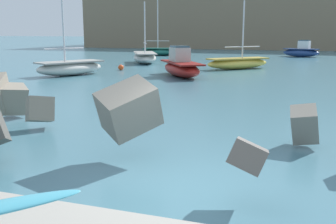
{
  "coord_description": "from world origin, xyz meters",
  "views": [
    {
      "loc": [
        2.08,
        -7.16,
        3.04
      ],
      "look_at": [
        -0.55,
        0.5,
        1.4
      ],
      "focal_mm": 42.8,
      "sensor_mm": 36.0,
      "label": 1
    }
  ],
  "objects": [
    {
      "name": "ground_plane",
      "position": [
        0.0,
        0.0,
        0.0
      ],
      "size": [
        400.0,
        400.0,
        0.0
      ],
      "primitive_type": "plane",
      "color": "#42707F"
    },
    {
      "name": "mooring_buoy_inner",
      "position": [
        -11.7,
        21.56,
        0.22
      ],
      "size": [
        0.44,
        0.44,
        0.44
      ],
      "color": "#E54C1E",
      "rests_on": "ground"
    },
    {
      "name": "boat_mid_right",
      "position": [
        -12.61,
        28.79,
        0.56
      ],
      "size": [
        4.48,
        6.25,
        5.73
      ],
      "color": "beige",
      "rests_on": "ground"
    },
    {
      "name": "boat_mid_centre",
      "position": [
        1.51,
        43.66,
        0.66
      ],
      "size": [
        4.54,
        2.7,
        2.01
      ],
      "color": "navy",
      "rests_on": "ground"
    },
    {
      "name": "breakwater_jetty",
      "position": [
        -2.28,
        1.3,
        1.03
      ],
      "size": [
        32.01,
        6.94,
        2.51
      ],
      "color": "gray",
      "rests_on": "ground"
    },
    {
      "name": "boat_far_centre",
      "position": [
        -5.95,
        18.99,
        0.67
      ],
      "size": [
        4.62,
        5.64,
        2.06
      ],
      "color": "maroon",
      "rests_on": "ground"
    },
    {
      "name": "boat_near_left",
      "position": [
        -3.14,
        25.59,
        0.5
      ],
      "size": [
        5.18,
        5.13,
        5.43
      ],
      "color": "#EAC64C",
      "rests_on": "ground"
    },
    {
      "name": "boat_near_right",
      "position": [
        -13.45,
        17.05,
        0.55
      ],
      "size": [
        4.01,
        5.28,
        6.12
      ],
      "color": "beige",
      "rests_on": "ground"
    },
    {
      "name": "boat_far_right",
      "position": [
        -15.37,
        40.87,
        0.53
      ],
      "size": [
        5.18,
        3.48,
        6.95
      ],
      "color": "#1E6656",
      "rests_on": "ground"
    }
  ]
}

